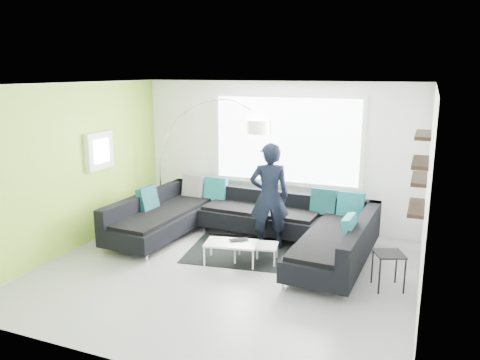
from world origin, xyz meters
name	(u,v)px	position (x,y,z in m)	size (l,w,h in m)	color
ground	(225,271)	(0.00, 0.00, 0.00)	(5.50, 5.50, 0.00)	gray
room_shell	(232,152)	(0.04, 0.21, 1.81)	(5.54, 5.04, 2.82)	white
sectional_sofa	(243,226)	(-0.10, 0.98, 0.40)	(4.30, 2.79, 0.90)	black
rug	(248,252)	(0.05, 0.85, 0.01)	(2.00, 1.45, 0.01)	black
coffee_table	(244,252)	(0.14, 0.44, 0.17)	(1.05, 0.61, 0.34)	white
arc_lamp	(160,160)	(-2.27, 1.90, 1.23)	(2.31, 1.06, 2.46)	silver
side_table	(388,271)	(2.34, 0.33, 0.26)	(0.38, 0.38, 0.53)	black
person	(269,196)	(0.30, 1.19, 0.92)	(0.79, 0.67, 1.83)	black
laptop	(240,241)	(0.07, 0.43, 0.35)	(0.37, 0.34, 0.02)	black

